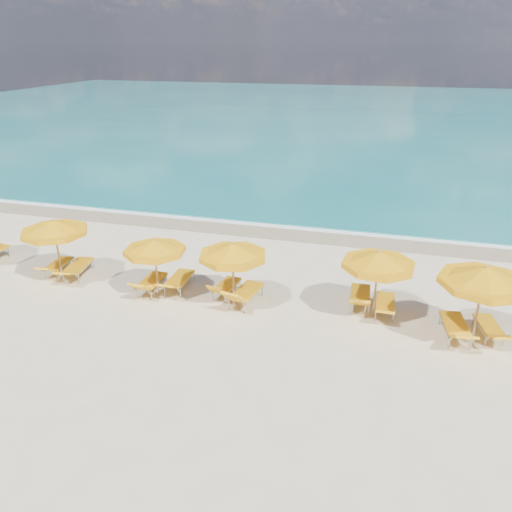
# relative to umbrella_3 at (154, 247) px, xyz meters

# --- Properties ---
(ground_plane) EXTENTS (120.00, 120.00, 0.00)m
(ground_plane) POSITION_rel_umbrella_3_xyz_m (3.10, -0.01, -1.80)
(ground_plane) COLOR beige
(ocean) EXTENTS (120.00, 80.00, 0.30)m
(ocean) POSITION_rel_umbrella_3_xyz_m (3.10, 47.99, -1.80)
(ocean) COLOR #126668
(ocean) RESTS_ON ground
(wet_sand_band) EXTENTS (120.00, 2.60, 0.01)m
(wet_sand_band) POSITION_rel_umbrella_3_xyz_m (3.10, 7.39, -1.80)
(wet_sand_band) COLOR tan
(wet_sand_band) RESTS_ON ground
(foam_line) EXTENTS (120.00, 1.20, 0.03)m
(foam_line) POSITION_rel_umbrella_3_xyz_m (3.10, 8.19, -1.80)
(foam_line) COLOR white
(foam_line) RESTS_ON ground
(whitecap_near) EXTENTS (14.00, 0.36, 0.05)m
(whitecap_near) POSITION_rel_umbrella_3_xyz_m (-2.90, 16.99, -1.80)
(whitecap_near) COLOR white
(whitecap_near) RESTS_ON ground
(whitecap_far) EXTENTS (18.00, 0.30, 0.05)m
(whitecap_far) POSITION_rel_umbrella_3_xyz_m (11.10, 23.99, -1.80)
(whitecap_far) COLOR white
(whitecap_far) RESTS_ON ground
(umbrella_2) EXTENTS (2.68, 2.68, 2.37)m
(umbrella_2) POSITION_rel_umbrella_3_xyz_m (-3.96, 0.21, 0.22)
(umbrella_2) COLOR tan
(umbrella_2) RESTS_ON ground
(umbrella_3) EXTENTS (2.56, 2.56, 2.11)m
(umbrella_3) POSITION_rel_umbrella_3_xyz_m (0.00, 0.00, 0.00)
(umbrella_3) COLOR tan
(umbrella_3) RESTS_ON ground
(umbrella_4) EXTENTS (2.56, 2.56, 2.26)m
(umbrella_4) POSITION_rel_umbrella_3_xyz_m (2.73, 0.02, 0.13)
(umbrella_4) COLOR tan
(umbrella_4) RESTS_ON ground
(umbrella_5) EXTENTS (2.83, 2.83, 2.31)m
(umbrella_5) POSITION_rel_umbrella_3_xyz_m (7.24, 0.45, 0.17)
(umbrella_5) COLOR tan
(umbrella_5) RESTS_ON ground
(umbrella_6) EXTENTS (2.57, 2.57, 2.50)m
(umbrella_6) POSITION_rel_umbrella_3_xyz_m (10.09, -0.36, 0.33)
(umbrella_6) COLOR tan
(umbrella_6) RESTS_ON ground
(lounger_2_left) EXTENTS (0.71, 1.79, 0.69)m
(lounger_2_left) POSITION_rel_umbrella_3_xyz_m (-4.42, 0.65, -1.59)
(lounger_2_left) COLOR #A5A8AD
(lounger_2_left) RESTS_ON ground
(lounger_2_right) EXTENTS (0.95, 2.09, 0.73)m
(lounger_2_right) POSITION_rel_umbrella_3_xyz_m (-3.53, 0.59, -1.57)
(lounger_2_right) COLOR #A5A8AD
(lounger_2_right) RESTS_ON ground
(lounger_3_left) EXTENTS (0.64, 1.86, 0.82)m
(lounger_3_left) POSITION_rel_umbrella_3_xyz_m (-0.35, 0.18, -1.57)
(lounger_3_left) COLOR #A5A8AD
(lounger_3_left) RESTS_ON ground
(lounger_3_right) EXTENTS (0.68, 1.99, 0.77)m
(lounger_3_right) POSITION_rel_umbrella_3_xyz_m (0.53, 0.58, -1.57)
(lounger_3_right) COLOR #A5A8AD
(lounger_3_right) RESTS_ON ground
(lounger_4_left) EXTENTS (0.75, 1.74, 0.79)m
(lounger_4_left) POSITION_rel_umbrella_3_xyz_m (2.27, 0.61, -1.59)
(lounger_4_left) COLOR #A5A8AD
(lounger_4_left) RESTS_ON ground
(lounger_4_right) EXTENTS (0.99, 2.06, 0.94)m
(lounger_4_right) POSITION_rel_umbrella_3_xyz_m (3.08, 0.21, -1.55)
(lounger_4_right) COLOR #A5A8AD
(lounger_4_right) RESTS_ON ground
(lounger_5_left) EXTENTS (0.73, 1.98, 0.85)m
(lounger_5_left) POSITION_rel_umbrella_3_xyz_m (6.78, 1.01, -1.56)
(lounger_5_left) COLOR #A5A8AD
(lounger_5_left) RESTS_ON ground
(lounger_5_right) EXTENTS (0.62, 1.85, 0.69)m
(lounger_5_right) POSITION_rel_umbrella_3_xyz_m (7.59, 0.75, -1.58)
(lounger_5_right) COLOR #A5A8AD
(lounger_5_right) RESTS_ON ground
(lounger_6_left) EXTENTS (0.90, 2.06, 0.79)m
(lounger_6_left) POSITION_rel_umbrella_3_xyz_m (9.64, -0.17, -1.56)
(lounger_6_left) COLOR #A5A8AD
(lounger_6_left) RESTS_ON ground
(lounger_6_right) EXTENTS (0.89, 1.83, 0.63)m
(lounger_6_right) POSITION_rel_umbrella_3_xyz_m (10.61, 0.16, -1.60)
(lounger_6_right) COLOR #A5A8AD
(lounger_6_right) RESTS_ON ground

